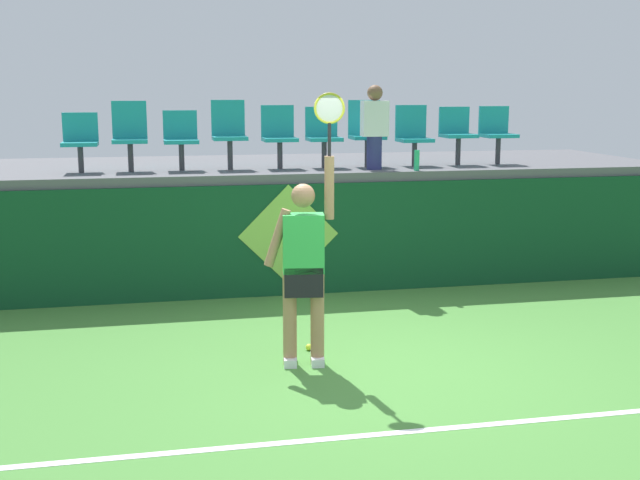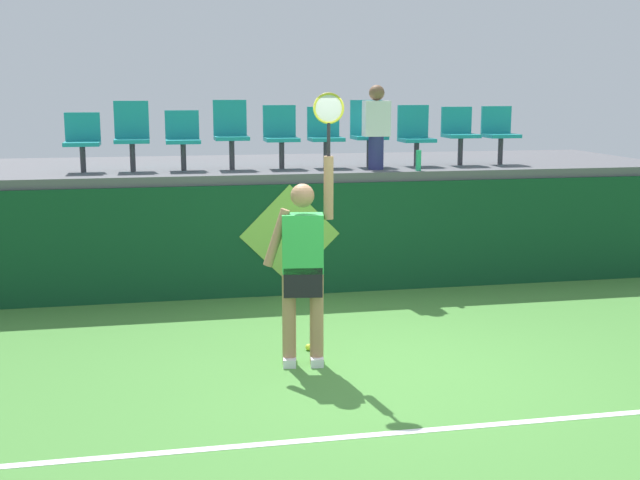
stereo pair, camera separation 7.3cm
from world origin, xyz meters
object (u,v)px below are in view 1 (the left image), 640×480
object	(u,v)px
stadium_chair_6	(366,130)
stadium_chair_0	(80,139)
water_bottle	(417,160)
stadium_chair_1	(130,133)
stadium_chair_8	(457,132)
tennis_ball	(309,347)
spectator_0	(375,125)
stadium_chair_9	(497,131)
stadium_chair_7	(413,133)
tennis_player	(304,264)
stadium_chair_4	(279,133)
stadium_chair_2	(181,137)
stadium_chair_5	(323,134)
stadium_chair_3	(229,131)

from	to	relation	value
stadium_chair_6	stadium_chair_0	bearing A→B (deg)	-179.83
water_bottle	stadium_chair_6	size ratio (longest dim) A/B	0.30
stadium_chair_1	stadium_chair_6	world-z (taller)	stadium_chair_6
water_bottle	stadium_chair_8	size ratio (longest dim) A/B	0.33
tennis_ball	spectator_0	size ratio (longest dim) A/B	0.06
stadium_chair_9	tennis_ball	bearing A→B (deg)	-136.95
tennis_ball	stadium_chair_9	world-z (taller)	stadium_chair_9
stadium_chair_0	spectator_0	distance (m)	3.77
stadium_chair_0	stadium_chair_7	xyz separation A→B (m)	(4.41, 0.01, 0.02)
tennis_player	stadium_chair_8	world-z (taller)	tennis_player
stadium_chair_4	stadium_chair_6	world-z (taller)	stadium_chair_6
stadium_chair_1	stadium_chair_2	size ratio (longest dim) A/B	1.16
water_bottle	spectator_0	bearing A→B (deg)	151.59
stadium_chair_4	stadium_chair_9	world-z (taller)	stadium_chair_4
stadium_chair_9	spectator_0	distance (m)	1.95
stadium_chair_6	stadium_chair_9	size ratio (longest dim) A/B	1.11
stadium_chair_8	stadium_chair_9	world-z (taller)	stadium_chair_9
stadium_chair_7	stadium_chair_9	distance (m)	1.23
stadium_chair_0	stadium_chair_4	bearing A→B (deg)	0.14
water_bottle	stadium_chair_5	size ratio (longest dim) A/B	0.33
stadium_chair_0	stadium_chair_6	size ratio (longest dim) A/B	0.84
spectator_0	stadium_chair_6	bearing A→B (deg)	90.00
stadium_chair_6	stadium_chair_8	bearing A→B (deg)	-0.50
tennis_player	stadium_chair_6	world-z (taller)	tennis_player
stadium_chair_1	stadium_chair_5	distance (m)	2.53
tennis_ball	stadium_chair_4	world-z (taller)	stadium_chair_4
stadium_chair_3	stadium_chair_9	distance (m)	3.76
stadium_chair_7	tennis_player	bearing A→B (deg)	-122.19
stadium_chair_6	stadium_chair_8	world-z (taller)	stadium_chair_6
water_bottle	stadium_chair_8	bearing A→B (deg)	40.46
tennis_ball	stadium_chair_4	xyz separation A→B (m)	(0.20, 3.09, 1.96)
stadium_chair_3	spectator_0	world-z (taller)	spectator_0
stadium_chair_1	stadium_chair_4	bearing A→B (deg)	-0.17
tennis_player	stadium_chair_5	world-z (taller)	tennis_player
tennis_player	stadium_chair_0	xyz separation A→B (m)	(-2.22, 3.47, 0.97)
stadium_chair_6	stadium_chair_7	xyz separation A→B (m)	(0.67, -0.00, -0.05)
tennis_player	stadium_chair_6	size ratio (longest dim) A/B	2.85
stadium_chair_3	stadium_chair_5	size ratio (longest dim) A/B	1.12
tennis_ball	stadium_chair_1	size ratio (longest dim) A/B	0.07
tennis_ball	stadium_chair_0	distance (m)	4.32
tennis_player	tennis_ball	bearing A→B (deg)	72.93
stadium_chair_2	stadium_chair_5	xyz separation A→B (m)	(1.89, 0.00, 0.02)
stadium_chair_0	stadium_chair_8	bearing A→B (deg)	-0.00
stadium_chair_1	stadium_chair_8	world-z (taller)	stadium_chair_1
stadium_chair_8	stadium_chair_1	bearing A→B (deg)	179.84
water_bottle	spectator_0	world-z (taller)	spectator_0
stadium_chair_5	stadium_chair_8	size ratio (longest dim) A/B	1.01
tennis_ball	stadium_chair_8	xyz separation A→B (m)	(2.71, 3.08, 1.96)
stadium_chair_4	spectator_0	distance (m)	1.28
tennis_ball	water_bottle	size ratio (longest dim) A/B	0.25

